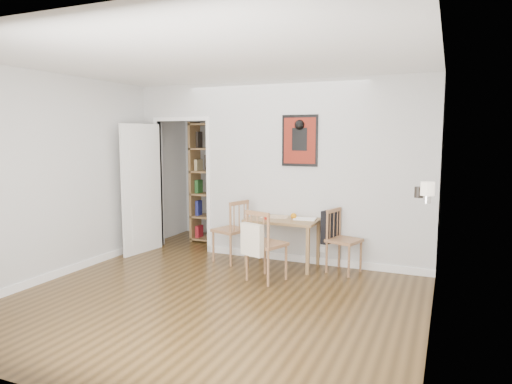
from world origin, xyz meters
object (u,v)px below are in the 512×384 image
at_px(red_glass, 266,216).
at_px(orange_fruit, 294,216).
at_px(ceramic_jar_b, 429,191).
at_px(chair_right, 343,240).
at_px(chair_front, 266,245).
at_px(ceramic_jar_a, 419,192).
at_px(bookshelf, 216,183).
at_px(dining_table, 283,224).
at_px(notebook, 305,219).
at_px(fireplace, 425,249).
at_px(chair_left, 230,231).
at_px(mantel_lamp, 427,190).

distance_m(red_glass, orange_fruit, 0.39).
height_order(orange_fruit, ceramic_jar_b, ceramic_jar_b).
xyz_separation_m(chair_right, ceramic_jar_b, (1.07, -0.57, 0.77)).
height_order(chair_front, ceramic_jar_a, ceramic_jar_a).
bearing_deg(bookshelf, ceramic_jar_a, -26.65).
relative_size(chair_front, ceramic_jar_a, 7.81).
height_order(red_glass, ceramic_jar_b, ceramic_jar_b).
distance_m(chair_right, orange_fruit, 0.75).
relative_size(orange_fruit, ceramic_jar_a, 0.72).
height_order(dining_table, notebook, notebook).
distance_m(dining_table, fireplace, 2.08).
bearing_deg(chair_left, notebook, 8.80).
height_order(chair_left, ceramic_jar_b, ceramic_jar_b).
bearing_deg(dining_table, mantel_lamp, -31.17).
bearing_deg(chair_front, bookshelf, 134.00).
xyz_separation_m(chair_left, chair_front, (0.79, -0.61, 0.01)).
bearing_deg(mantel_lamp, red_glass, 154.21).
bearing_deg(notebook, mantel_lamp, -37.16).
xyz_separation_m(chair_left, notebook, (1.06, 0.16, 0.22)).
distance_m(chair_left, ceramic_jar_b, 2.81).
bearing_deg(fireplace, chair_left, 164.77).
distance_m(mantel_lamp, ceramic_jar_b, 0.62).
xyz_separation_m(bookshelf, mantel_lamp, (3.46, -2.09, 0.28)).
xyz_separation_m(chair_right, notebook, (-0.54, 0.04, 0.24)).
xyz_separation_m(fireplace, mantel_lamp, (0.01, -0.33, 0.67)).
bearing_deg(notebook, bookshelf, 155.01).
distance_m(chair_left, orange_fruit, 0.96).
relative_size(mantel_lamp, ceramic_jar_a, 1.80).
xyz_separation_m(bookshelf, orange_fruit, (1.69, -0.89, -0.30)).
xyz_separation_m(notebook, mantel_lamp, (1.62, -1.23, 0.61)).
xyz_separation_m(fireplace, ceramic_jar_a, (-0.09, 0.07, 0.60)).
relative_size(dining_table, chair_front, 1.08).
relative_size(chair_left, fireplace, 0.73).
distance_m(fireplace, ceramic_jar_b, 0.66).
bearing_deg(mantel_lamp, chair_front, 166.44).
distance_m(orange_fruit, notebook, 0.16).
height_order(chair_right, ceramic_jar_a, ceramic_jar_a).
bearing_deg(mantel_lamp, orange_fruit, 145.91).
bearing_deg(ceramic_jar_a, red_glass, 162.78).
relative_size(fireplace, red_glass, 14.67).
bearing_deg(bookshelf, chair_front, -46.00).
bearing_deg(notebook, chair_right, -4.21).
relative_size(chair_right, notebook, 2.88).
distance_m(chair_right, notebook, 0.59).
relative_size(chair_left, bookshelf, 0.44).
bearing_deg(chair_right, ceramic_jar_a, -38.92).
xyz_separation_m(chair_left, orange_fruit, (0.91, 0.14, 0.26)).
distance_m(chair_left, notebook, 1.10).
bearing_deg(chair_front, red_glass, 112.22).
bearing_deg(red_glass, ceramic_jar_b, -10.91).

